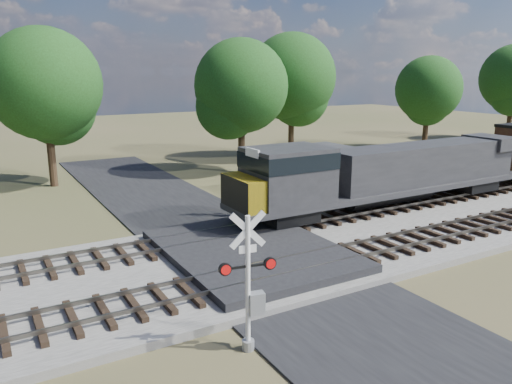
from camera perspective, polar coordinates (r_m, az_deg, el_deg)
ground at (r=21.93m, az=0.09°, el=-8.16°), size 160.00×160.00×0.00m
ballast_bed at (r=28.28m, az=17.43°, el=-3.44°), size 140.00×10.00×0.30m
road at (r=21.92m, az=0.09°, el=-8.07°), size 7.00×60.00×0.08m
crossing_panel at (r=22.23m, az=-0.56°, el=-6.99°), size 7.00×9.00×0.62m
track_near at (r=21.94m, az=9.89°, el=-7.22°), size 140.00×2.60×0.33m
track_far at (r=25.74m, az=2.78°, el=-3.87°), size 140.00×2.60×0.33m
crossing_signal_near at (r=14.89m, az=-0.60°, el=-11.57°), size 1.73×0.45×4.33m
crossing_signal_far at (r=28.25m, az=-1.37°, el=0.37°), size 1.62×0.37×4.01m
equipment_shed at (r=33.38m, az=7.36°, el=2.27°), size 4.90×4.90×3.24m
treeline at (r=40.57m, az=-8.98°, el=12.36°), size 86.65×11.77×11.93m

